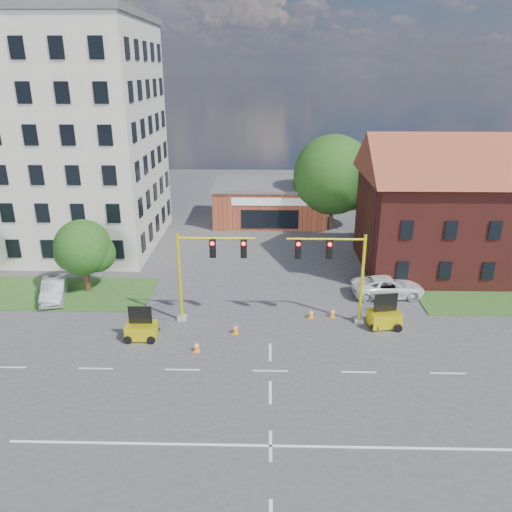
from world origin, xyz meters
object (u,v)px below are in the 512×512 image
trailer_west (141,329)px  trailer_east (384,317)px  signal_mast_east (338,268)px  signal_mast_west (204,267)px  pickup_white (388,287)px

trailer_west → trailer_east: (15.67, 1.94, 0.04)m
trailer_west → signal_mast_east: bearing=11.1°
signal_mast_west → trailer_west: 5.60m
trailer_west → pickup_white: (16.97, 6.77, 0.08)m
trailer_west → pickup_white: 18.27m
signal_mast_west → signal_mast_east: size_ratio=1.00×
trailer_east → trailer_west: bearing=176.4°
signal_mast_west → pickup_white: size_ratio=1.15×
signal_mast_east → trailer_east: size_ratio=2.73×
pickup_white → trailer_west: bearing=106.9°
trailer_west → pickup_white: size_ratio=0.40×
signal_mast_east → trailer_east: signal_mast_east is taller
signal_mast_west → trailer_east: 12.33m
pickup_white → trailer_east: bearing=160.2°
signal_mast_west → signal_mast_east: 8.71m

